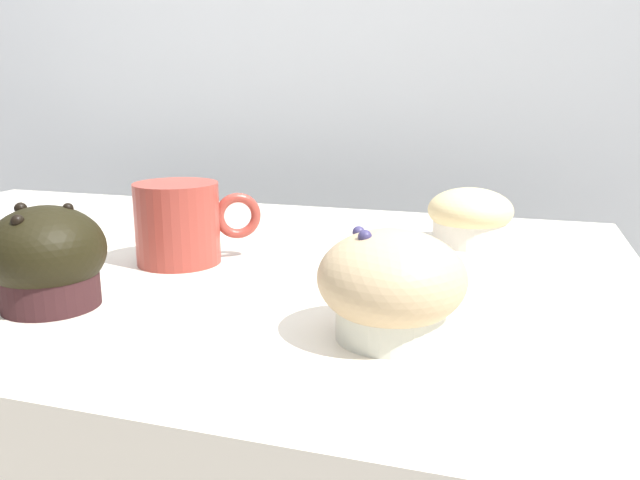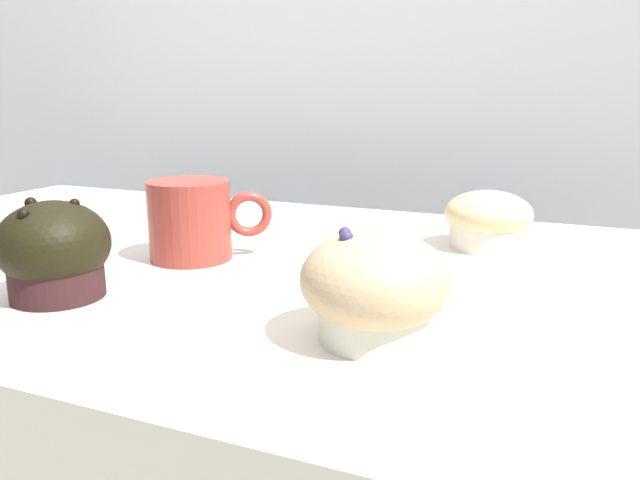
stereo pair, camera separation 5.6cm
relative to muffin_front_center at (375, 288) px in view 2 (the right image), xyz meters
The scene contains 6 objects.
wall_back 0.82m from the muffin_front_center, 110.48° to the left, with size 3.20×0.10×1.80m, color silver.
muffin_front_center is the anchor object (origin of this frame).
muffin_back_left 0.29m from the muffin_front_center, behind, with size 0.10×0.10×0.09m.
muffin_back_right 0.31m from the muffin_front_center, 83.69° to the left, with size 0.10×0.10×0.07m.
coffee_cup 0.28m from the muffin_front_center, 151.19° to the left, with size 0.12×0.10×0.08m.
serving_plate 0.60m from the muffin_front_center, 158.43° to the left, with size 0.18×0.18×0.01m.
Camera 2 is at (0.41, -0.57, 1.13)m, focal length 35.00 mm.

